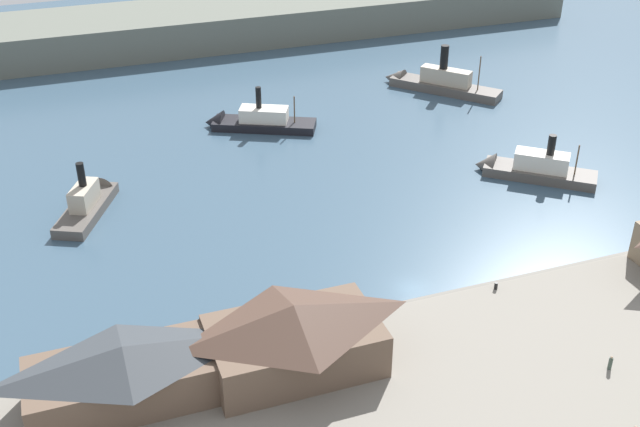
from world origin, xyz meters
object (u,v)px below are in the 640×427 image
mooring_post_west (383,310)px  ferry_outer_harbor (434,82)px  mooring_post_east (496,286)px  ferry_near_quay (90,200)px  ferry_shed_east_terminal (126,373)px  pedestrian_near_west_shed (610,363)px  ferry_departing_north (252,121)px  ferry_shed_customs_shed (294,335)px  ferry_mid_harbor (528,168)px

mooring_post_west → ferry_outer_harbor: ferry_outer_harbor is taller
mooring_post_east → ferry_near_quay: bearing=138.5°
ferry_shed_east_terminal → ferry_near_quay: size_ratio=1.21×
pedestrian_near_west_shed → ferry_departing_north: (-18.46, 78.22, -0.63)m
pedestrian_near_west_shed → ferry_outer_harbor: bearing=75.6°
ferry_outer_harbor → ferry_near_quay: bearing=-159.3°
ferry_outer_harbor → pedestrian_near_west_shed: bearing=-104.4°
ferry_shed_east_terminal → ferry_departing_north: ferry_shed_east_terminal is taller
ferry_shed_customs_shed → pedestrian_near_west_shed: 34.30m
ferry_shed_customs_shed → mooring_post_east: 28.77m
mooring_post_west → mooring_post_east: same height
ferry_shed_east_terminal → mooring_post_west: 31.03m
ferry_mid_harbor → ferry_shed_east_terminal: bearing=-155.1°
mooring_post_east → ferry_mid_harbor: ferry_mid_harbor is taller
pedestrian_near_west_shed → ferry_shed_east_terminal: bearing=165.3°
pedestrian_near_west_shed → mooring_post_west: bearing=137.5°
ferry_near_quay → pedestrian_near_west_shed: bearing=-49.4°
ferry_near_quay → ferry_mid_harbor: (67.56, -12.98, 0.04)m
ferry_departing_north → ferry_shed_customs_shed: bearing=-101.5°
mooring_post_east → ferry_departing_north: ferry_departing_north is taller
pedestrian_near_west_shed → ferry_departing_north: bearing=103.3°
ferry_shed_east_terminal → mooring_post_east: size_ratio=22.54×
pedestrian_near_west_shed → ferry_shed_customs_shed: bearing=159.2°
ferry_shed_east_terminal → mooring_post_east: 46.08m
mooring_post_west → ferry_near_quay: ferry_near_quay is taller
ferry_shed_customs_shed → pedestrian_near_west_shed: bearing=-20.8°
ferry_mid_harbor → ferry_outer_harbor: ferry_outer_harbor is taller
mooring_post_west → ferry_departing_north: size_ratio=0.04×
pedestrian_near_west_shed → ferry_near_quay: 75.72m
ferry_near_quay → mooring_post_west: bearing=-52.9°
ferry_shed_customs_shed → ferry_near_quay: bearing=111.0°
ferry_shed_east_terminal → ferry_near_quay: (0.32, 44.49, -3.20)m
mooring_post_west → mooring_post_east: (15.22, -0.18, 0.00)m
ferry_shed_east_terminal → mooring_post_west: bearing=8.3°
pedestrian_near_west_shed → mooring_post_east: size_ratio=1.95×
ferry_shed_east_terminal → ferry_shed_customs_shed: size_ratio=1.09×
ferry_departing_north → ferry_outer_harbor: (40.16, 6.10, 0.32)m
pedestrian_near_west_shed → mooring_post_west: 25.83m
pedestrian_near_west_shed → ferry_near_quay: size_ratio=0.10×
ferry_shed_customs_shed → ferry_outer_harbor: ferry_outer_harbor is taller
ferry_shed_customs_shed → pedestrian_near_west_shed: size_ratio=10.58×
ferry_shed_east_terminal → pedestrian_near_west_shed: (49.61, -12.98, -2.67)m
pedestrian_near_west_shed → ferry_near_quay: ferry_near_quay is taller
ferry_outer_harbor → ferry_shed_customs_shed: bearing=-126.6°
ferry_shed_east_terminal → ferry_outer_harbor: size_ratio=0.94×
ferry_shed_customs_shed → ferry_outer_harbor: (53.61, 72.17, -3.60)m
ferry_departing_north → ferry_mid_harbor: 49.87m
mooring_post_east → ferry_outer_harbor: (25.53, 67.07, 0.03)m
ferry_shed_customs_shed → ferry_mid_harbor: ferry_shed_customs_shed is taller
ferry_shed_east_terminal → mooring_post_east: (45.78, 4.27, -3.01)m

